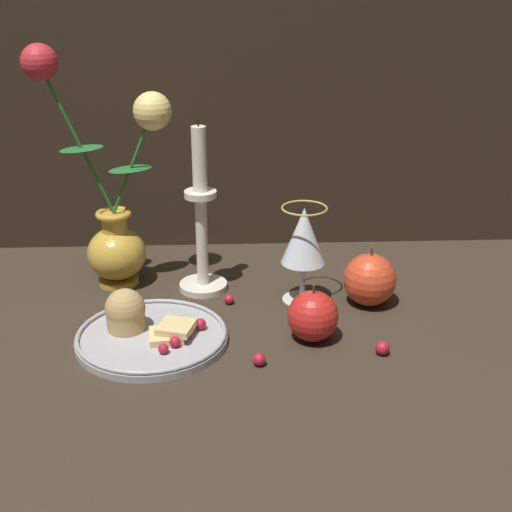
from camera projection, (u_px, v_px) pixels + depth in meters
ground_plane at (201, 324)px, 1.04m from camera, size 2.40×2.40×0.00m
vase at (113, 207)px, 1.12m from camera, size 0.22×0.09×0.38m
plate_with_pastries at (146, 330)px, 0.99m from camera, size 0.21×0.21×0.07m
wine_glass at (304, 239)px, 1.08m from camera, size 0.07×0.07×0.15m
candlestick at (200, 229)px, 1.11m from camera, size 0.08×0.08×0.28m
apple_beside_vase at (313, 316)px, 0.99m from camera, size 0.07×0.07×0.08m
apple_near_glass at (370, 280)px, 1.09m from camera, size 0.08×0.08×0.09m
berry_near_plate at (382, 348)px, 0.96m from camera, size 0.02×0.02×0.02m
berry_front_center at (259, 360)px, 0.94m from camera, size 0.02×0.02×0.02m
berry_by_glass_stem at (229, 299)px, 1.10m from camera, size 0.02×0.02×0.02m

